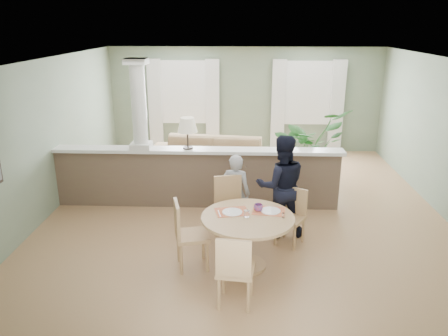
{
  "coord_description": "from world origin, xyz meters",
  "views": [
    {
      "loc": [
        -0.08,
        -7.36,
        3.29
      ],
      "look_at": [
        -0.35,
        -1.0,
        1.15
      ],
      "focal_mm": 35.0,
      "sensor_mm": 36.0,
      "label": 1
    }
  ],
  "objects_px": {
    "child_person": "(236,193)",
    "man_person": "(281,186)",
    "sofa": "(211,158)",
    "chair_far_boy": "(229,206)",
    "chair_near": "(235,268)",
    "dining_table": "(248,227)",
    "chair_side": "(186,232)",
    "houseplant": "(308,149)",
    "chair_far_man": "(292,214)"
  },
  "relations": [
    {
      "from": "child_person",
      "to": "man_person",
      "type": "bearing_deg",
      "value": -174.37
    },
    {
      "from": "sofa",
      "to": "chair_far_boy",
      "type": "xyz_separation_m",
      "value": [
        0.5,
        -3.01,
        0.15
      ]
    },
    {
      "from": "sofa",
      "to": "child_person",
      "type": "xyz_separation_m",
      "value": [
        0.59,
        -2.74,
        0.25
      ]
    },
    {
      "from": "sofa",
      "to": "chair_near",
      "type": "xyz_separation_m",
      "value": [
        0.62,
        -4.78,
        0.12
      ]
    },
    {
      "from": "dining_table",
      "to": "chair_side",
      "type": "relative_size",
      "value": 1.3
    },
    {
      "from": "houseplant",
      "to": "man_person",
      "type": "distance_m",
      "value": 2.24
    },
    {
      "from": "chair_far_man",
      "to": "dining_table",
      "type": "bearing_deg",
      "value": -101.57
    },
    {
      "from": "chair_far_boy",
      "to": "man_person",
      "type": "bearing_deg",
      "value": -0.7
    },
    {
      "from": "child_person",
      "to": "chair_far_man",
      "type": "bearing_deg",
      "value": 169.62
    },
    {
      "from": "dining_table",
      "to": "chair_far_boy",
      "type": "xyz_separation_m",
      "value": [
        -0.28,
        0.84,
        -0.05
      ]
    },
    {
      "from": "child_person",
      "to": "sofa",
      "type": "bearing_deg",
      "value": -66.03
    },
    {
      "from": "houseplant",
      "to": "chair_near",
      "type": "bearing_deg",
      "value": -109.06
    },
    {
      "from": "chair_far_boy",
      "to": "child_person",
      "type": "relative_size",
      "value": 0.77
    },
    {
      "from": "dining_table",
      "to": "chair_far_man",
      "type": "relative_size",
      "value": 1.47
    },
    {
      "from": "dining_table",
      "to": "chair_far_man",
      "type": "height_order",
      "value": "same"
    },
    {
      "from": "houseplant",
      "to": "dining_table",
      "type": "relative_size",
      "value": 1.3
    },
    {
      "from": "sofa",
      "to": "houseplant",
      "type": "distance_m",
      "value": 2.19
    },
    {
      "from": "houseplant",
      "to": "chair_side",
      "type": "height_order",
      "value": "houseplant"
    },
    {
      "from": "chair_far_man",
      "to": "chair_far_boy",
      "type": "bearing_deg",
      "value": -154.2
    },
    {
      "from": "houseplant",
      "to": "chair_far_boy",
      "type": "distance_m",
      "value": 2.79
    },
    {
      "from": "dining_table",
      "to": "chair_side",
      "type": "bearing_deg",
      "value": -176.42
    },
    {
      "from": "chair_near",
      "to": "man_person",
      "type": "distance_m",
      "value": 2.11
    },
    {
      "from": "chair_near",
      "to": "child_person",
      "type": "height_order",
      "value": "child_person"
    },
    {
      "from": "sofa",
      "to": "chair_near",
      "type": "relative_size",
      "value": 2.93
    },
    {
      "from": "chair_far_man",
      "to": "chair_near",
      "type": "relative_size",
      "value": 0.9
    },
    {
      "from": "man_person",
      "to": "houseplant",
      "type": "bearing_deg",
      "value": -115.29
    },
    {
      "from": "man_person",
      "to": "sofa",
      "type": "bearing_deg",
      "value": -71.58
    },
    {
      "from": "houseplant",
      "to": "chair_near",
      "type": "relative_size",
      "value": 1.73
    },
    {
      "from": "houseplant",
      "to": "chair_side",
      "type": "relative_size",
      "value": 1.69
    },
    {
      "from": "dining_table",
      "to": "chair_far_boy",
      "type": "height_order",
      "value": "chair_far_boy"
    },
    {
      "from": "child_person",
      "to": "chair_far_boy",
      "type": "bearing_deg",
      "value": 83.25
    },
    {
      "from": "chair_side",
      "to": "houseplant",
      "type": "bearing_deg",
      "value": -47.29
    },
    {
      "from": "chair_near",
      "to": "chair_far_man",
      "type": "bearing_deg",
      "value": -109.94
    },
    {
      "from": "houseplant",
      "to": "chair_far_man",
      "type": "height_order",
      "value": "houseplant"
    },
    {
      "from": "chair_side",
      "to": "child_person",
      "type": "height_order",
      "value": "child_person"
    },
    {
      "from": "dining_table",
      "to": "chair_near",
      "type": "bearing_deg",
      "value": -99.81
    },
    {
      "from": "houseplant",
      "to": "dining_table",
      "type": "bearing_deg",
      "value": -111.63
    },
    {
      "from": "child_person",
      "to": "man_person",
      "type": "height_order",
      "value": "man_person"
    },
    {
      "from": "chair_far_boy",
      "to": "houseplant",
      "type": "bearing_deg",
      "value": 42.45
    },
    {
      "from": "chair_far_boy",
      "to": "chair_near",
      "type": "xyz_separation_m",
      "value": [
        0.12,
        -1.78,
        -0.03
      ]
    },
    {
      "from": "chair_far_man",
      "to": "child_person",
      "type": "height_order",
      "value": "child_person"
    },
    {
      "from": "chair_side",
      "to": "dining_table",
      "type": "bearing_deg",
      "value": -100.56
    },
    {
      "from": "houseplant",
      "to": "dining_table",
      "type": "height_order",
      "value": "houseplant"
    },
    {
      "from": "child_person",
      "to": "chair_side",
      "type": "bearing_deg",
      "value": 72.5
    },
    {
      "from": "chair_side",
      "to": "man_person",
      "type": "height_order",
      "value": "man_person"
    },
    {
      "from": "chair_far_boy",
      "to": "chair_near",
      "type": "relative_size",
      "value": 1.05
    },
    {
      "from": "chair_far_boy",
      "to": "sofa",
      "type": "bearing_deg",
      "value": 85.36
    },
    {
      "from": "sofa",
      "to": "chair_far_man",
      "type": "height_order",
      "value": "chair_far_man"
    },
    {
      "from": "chair_near",
      "to": "dining_table",
      "type": "bearing_deg",
      "value": -92.92
    },
    {
      "from": "chair_far_man",
      "to": "houseplant",
      "type": "bearing_deg",
      "value": 107.92
    }
  ]
}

